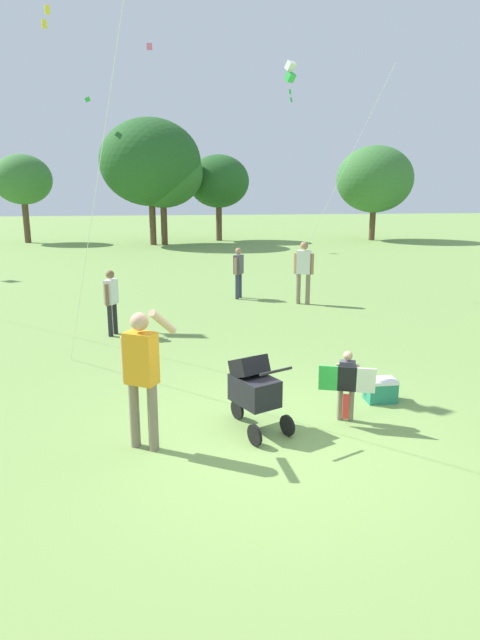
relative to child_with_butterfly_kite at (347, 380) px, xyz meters
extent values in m
plane|color=#75994C|center=(-1.14, -0.47, -0.60)|extent=(120.00, 120.00, 0.00)
cylinder|color=brown|center=(-10.35, 27.00, 0.55)|extent=(0.36, 0.36, 2.30)
ellipsoid|color=#387033|center=(-10.35, 27.00, 3.04)|extent=(3.35, 3.02, 2.85)
cylinder|color=brown|center=(-2.96, 24.77, 0.55)|extent=(0.36, 0.36, 2.30)
ellipsoid|color=#235623|center=(-2.96, 24.77, 3.94)|extent=(5.59, 5.03, 4.75)
cylinder|color=brown|center=(-2.32, 24.81, 0.49)|extent=(0.36, 0.36, 2.18)
ellipsoid|color=#2D6628|center=(-2.32, 24.81, 3.38)|extent=(4.51, 4.06, 3.84)
cylinder|color=brown|center=(1.03, 26.77, 0.44)|extent=(0.36, 0.36, 2.08)
ellipsoid|color=#235623|center=(1.03, 26.77, 2.95)|extent=(3.68, 3.32, 3.13)
cylinder|color=brown|center=(10.47, 25.73, 0.30)|extent=(0.36, 0.36, 1.80)
ellipsoid|color=#387033|center=(10.47, 25.73, 3.08)|extent=(4.68, 4.22, 3.98)
cylinder|color=#7F705B|center=(0.09, 0.01, -0.36)|extent=(0.07, 0.07, 0.49)
cylinder|color=#7F705B|center=(-0.06, 0.06, -0.36)|extent=(0.07, 0.07, 0.49)
cube|color=#4C4C56|center=(0.01, 0.04, 0.08)|extent=(0.25, 0.20, 0.37)
cylinder|color=tan|center=(0.14, -0.01, 0.05)|extent=(0.05, 0.05, 0.33)
cylinder|color=tan|center=(-0.11, 0.08, 0.05)|extent=(0.05, 0.05, 0.33)
sphere|color=tan|center=(0.01, 0.04, 0.34)|extent=(0.13, 0.13, 0.13)
cube|color=white|center=(0.19, -0.22, 0.06)|extent=(0.28, 0.21, 0.39)
cube|color=black|center=(-0.05, -0.13, 0.06)|extent=(0.28, 0.21, 0.39)
cube|color=green|center=(-0.28, -0.05, 0.06)|extent=(0.28, 0.21, 0.39)
cube|color=red|center=(-0.05, -0.15, -0.32)|extent=(0.08, 0.04, 0.36)
cylinder|color=#7F705B|center=(-2.85, -0.35, -0.18)|extent=(0.12, 0.12, 0.85)
cylinder|color=#7F705B|center=(-2.62, -0.48, -0.18)|extent=(0.12, 0.12, 0.85)
cube|color=orange|center=(-2.73, -0.42, 0.57)|extent=(0.44, 0.39, 0.64)
cylinder|color=tan|center=(-2.93, -0.30, 0.52)|extent=(0.09, 0.09, 0.57)
cylinder|color=tan|center=(-2.46, -0.41, 1.01)|extent=(0.35, 0.49, 0.40)
sphere|color=tan|center=(-2.73, -0.42, 1.02)|extent=(0.22, 0.22, 0.22)
cylinder|color=black|center=(-1.47, 0.29, -0.46)|extent=(0.16, 0.27, 0.28)
cylinder|color=black|center=(-1.37, -0.55, -0.46)|extent=(0.16, 0.27, 0.28)
cylinder|color=black|center=(-0.90, -0.33, -0.46)|extent=(0.16, 0.27, 0.28)
cube|color=black|center=(-1.29, -0.09, -0.04)|extent=(0.67, 0.77, 0.36)
cube|color=black|center=(-1.35, 0.02, 0.26)|extent=(0.55, 0.55, 0.35)
cylinder|color=black|center=(-1.10, -0.51, 0.36)|extent=(0.45, 0.24, 0.04)
cube|color=yellow|center=(-4.18, 3.46, 5.39)|extent=(0.08, 0.05, 0.14)
cube|color=yellow|center=(-4.24, 3.44, 5.17)|extent=(0.08, 0.05, 0.14)
cylinder|color=silver|center=(-3.35, 1.57, 2.59)|extent=(1.75, 3.69, 6.38)
cube|color=white|center=(1.42, 9.92, 6.00)|extent=(0.35, 0.37, 0.30)
cube|color=green|center=(1.42, 9.92, 5.70)|extent=(0.35, 0.37, 0.30)
cube|color=green|center=(1.43, 9.94, 5.30)|extent=(0.08, 0.07, 0.14)
cube|color=green|center=(1.46, 9.92, 5.08)|extent=(0.09, 0.08, 0.14)
cylinder|color=silver|center=(2.53, 8.77, 2.54)|extent=(2.24, 2.32, 6.29)
cube|color=pink|center=(-2.78, 24.09, 9.66)|extent=(0.30, 0.15, 0.33)
cube|color=green|center=(-6.06, 24.09, 7.03)|extent=(0.28, 0.29, 0.29)
cylinder|color=#7F705B|center=(1.27, 7.76, -0.18)|extent=(0.12, 0.12, 0.85)
cylinder|color=#7F705B|center=(1.52, 7.65, -0.18)|extent=(0.12, 0.12, 0.85)
cube|color=silver|center=(1.39, 7.71, 0.57)|extent=(0.44, 0.36, 0.64)
cylinder|color=#A37556|center=(1.18, 7.80, 0.53)|extent=(0.09, 0.09, 0.57)
cylinder|color=#A37556|center=(1.61, 7.61, 0.53)|extent=(0.09, 0.09, 0.57)
sphere|color=#A37556|center=(1.39, 7.71, 1.02)|extent=(0.22, 0.22, 0.22)
cylinder|color=#33384C|center=(-0.33, 8.64, -0.24)|extent=(0.11, 0.11, 0.73)
cylinder|color=#33384C|center=(-0.22, 8.84, -0.24)|extent=(0.11, 0.11, 0.73)
cube|color=#4C4C56|center=(-0.28, 8.74, 0.40)|extent=(0.33, 0.38, 0.55)
cylinder|color=#A37556|center=(-0.38, 8.57, 0.36)|extent=(0.08, 0.08, 0.49)
cylinder|color=#A37556|center=(-0.17, 8.91, 0.36)|extent=(0.08, 0.08, 0.49)
sphere|color=#A37556|center=(-0.28, 8.74, 0.79)|extent=(0.19, 0.19, 0.19)
cylinder|color=#232328|center=(-3.62, 4.98, -0.25)|extent=(0.10, 0.10, 0.71)
cylinder|color=#232328|center=(-3.53, 5.18, -0.25)|extent=(0.10, 0.10, 0.71)
cube|color=silver|center=(-3.58, 5.08, 0.37)|extent=(0.30, 0.36, 0.53)
cylinder|color=brown|center=(-3.65, 4.91, 0.33)|extent=(0.08, 0.08, 0.47)
cylinder|color=brown|center=(-3.50, 5.26, 0.33)|extent=(0.08, 0.08, 0.47)
sphere|color=brown|center=(-3.58, 5.08, 0.75)|extent=(0.18, 0.18, 0.18)
cube|color=#288466|center=(0.77, 0.63, -0.45)|extent=(0.44, 0.32, 0.30)
cube|color=white|center=(0.77, 0.63, -0.28)|extent=(0.45, 0.33, 0.05)
camera|label=1|loc=(-2.43, -6.69, 2.55)|focal=30.34mm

